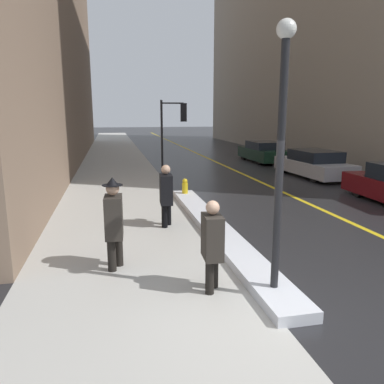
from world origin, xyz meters
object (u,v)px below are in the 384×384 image
lamp_post (281,137)px  pedestrian_in_glasses (212,242)px  pedestrian_with_shoulder_bag (166,193)px  parked_car_dark_green (264,152)px  fire_hydrant (185,189)px  traffic_light_near (176,120)px  pedestrian_in_fedora (114,220)px  parked_car_silver (314,164)px

lamp_post → pedestrian_in_glasses: 1.97m
pedestrian_in_glasses → pedestrian_with_shoulder_bag: size_ratio=0.95×
pedestrian_in_glasses → pedestrian_with_shoulder_bag: 3.77m
parked_car_dark_green → fire_hydrant: bearing=142.7°
traffic_light_near → pedestrian_in_fedora: traffic_light_near is taller
lamp_post → traffic_light_near: lamp_post is taller
lamp_post → parked_car_silver: bearing=57.5°
traffic_light_near → fire_hydrant: bearing=-91.3°
pedestrian_in_glasses → parked_car_dark_green: 17.59m
pedestrian_in_glasses → fire_hydrant: pedestrian_in_glasses is taller
pedestrian_in_glasses → traffic_light_near: bearing=176.1°
lamp_post → pedestrian_in_fedora: bearing=145.5°
pedestrian_with_shoulder_bag → lamp_post: bearing=18.3°
traffic_light_near → fire_hydrant: size_ratio=5.07×
traffic_light_near → pedestrian_with_shoulder_bag: (-1.88, -9.45, -1.67)m
pedestrian_in_fedora → parked_car_dark_green: 17.23m
pedestrian_in_glasses → lamp_post: bearing=68.6°
pedestrian_in_fedora → parked_car_silver: pedestrian_in_fedora is taller
pedestrian_in_fedora → parked_car_dark_green: (9.12, 14.61, -0.36)m
pedestrian_in_glasses → parked_car_dark_green: (7.58, 15.88, -0.26)m
pedestrian_in_fedora → parked_car_dark_green: size_ratio=0.41×
lamp_post → traffic_light_near: bearing=86.8°
lamp_post → pedestrian_in_fedora: 3.37m
pedestrian_with_shoulder_bag → fire_hydrant: (1.11, 3.13, -0.55)m
pedestrian_in_glasses → pedestrian_in_fedora: bearing=-126.0°
lamp_post → parked_car_dark_green: (6.67, 16.30, -1.95)m
lamp_post → traffic_light_near: (0.77, 13.64, 0.02)m
pedestrian_in_glasses → fire_hydrant: size_ratio=2.20×
pedestrian_in_fedora → pedestrian_with_shoulder_bag: pedestrian_in_fedora is taller
parked_car_dark_green → fire_hydrant: (-6.67, -8.98, -0.25)m
lamp_post → fire_hydrant: size_ratio=5.96×
traffic_light_near → pedestrian_with_shoulder_bag: traffic_light_near is taller
lamp_post → parked_car_silver: 12.69m
pedestrian_with_shoulder_bag → parked_car_silver: 10.13m
traffic_light_near → pedestrian_in_fedora: 12.49m
pedestrian_in_glasses → pedestrian_with_shoulder_bag: (-0.20, 3.77, 0.04)m
traffic_light_near → parked_car_dark_green: bearing=30.0°
pedestrian_in_glasses → pedestrian_in_fedora: (-1.54, 1.26, 0.11)m
traffic_light_near → parked_car_silver: traffic_light_near is taller
pedestrian_in_fedora → traffic_light_near: bearing=168.3°
pedestrian_in_fedora → pedestrian_with_shoulder_bag: 2.84m
pedestrian_in_glasses → pedestrian_in_fedora: 2.00m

